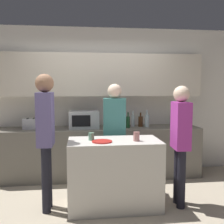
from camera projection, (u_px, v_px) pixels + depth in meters
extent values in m
plane|color=#BCAD93|center=(106.00, 213.00, 3.36)|extent=(14.00, 14.00, 0.00)
cube|color=silver|center=(97.00, 101.00, 4.95)|extent=(6.40, 0.08, 2.70)
cube|color=beige|center=(98.00, 75.00, 4.70)|extent=(3.74, 0.32, 0.75)
cube|color=#6B665B|center=(99.00, 152.00, 4.69)|extent=(3.60, 0.62, 0.89)
cube|color=beige|center=(114.00, 174.00, 3.51)|extent=(1.21, 0.63, 0.91)
cube|color=#B7BABC|center=(84.00, 119.00, 4.62)|extent=(0.52, 0.38, 0.30)
cube|color=black|center=(81.00, 121.00, 4.43)|extent=(0.31, 0.01, 0.19)
cube|color=silver|center=(31.00, 124.00, 4.52)|extent=(0.26, 0.16, 0.18)
cube|color=black|center=(28.00, 118.00, 4.51)|extent=(0.02, 0.11, 0.01)
cube|color=black|center=(34.00, 118.00, 4.52)|extent=(0.02, 0.11, 0.01)
cylinder|color=#333D4C|center=(182.00, 123.00, 4.84)|extent=(0.14, 0.14, 0.10)
cylinder|color=#38662D|center=(182.00, 116.00, 4.83)|extent=(0.01, 0.01, 0.18)
sphere|color=#3D7A38|center=(182.00, 108.00, 4.82)|extent=(0.13, 0.13, 0.13)
cylinder|color=silver|center=(120.00, 122.00, 4.79)|extent=(0.07, 0.07, 0.16)
cylinder|color=silver|center=(120.00, 116.00, 4.78)|extent=(0.02, 0.02, 0.06)
cylinder|color=#194723|center=(128.00, 122.00, 4.64)|extent=(0.07, 0.07, 0.20)
cylinder|color=#194723|center=(128.00, 114.00, 4.62)|extent=(0.02, 0.02, 0.08)
cylinder|color=silver|center=(133.00, 121.00, 4.81)|extent=(0.06, 0.06, 0.20)
cylinder|color=silver|center=(133.00, 113.00, 4.80)|extent=(0.02, 0.02, 0.08)
cylinder|color=#472814|center=(141.00, 121.00, 4.78)|extent=(0.08, 0.08, 0.19)
cylinder|color=#472814|center=(141.00, 114.00, 4.77)|extent=(0.03, 0.03, 0.07)
cylinder|color=silver|center=(147.00, 121.00, 4.73)|extent=(0.08, 0.08, 0.22)
cylinder|color=silver|center=(147.00, 112.00, 4.72)|extent=(0.03, 0.03, 0.09)
cylinder|color=red|center=(102.00, 141.00, 3.34)|extent=(0.26, 0.26, 0.01)
cylinder|color=#AC706C|center=(136.00, 136.00, 3.41)|extent=(0.08, 0.08, 0.12)
cylinder|color=#639979|center=(91.00, 136.00, 3.45)|extent=(0.08, 0.08, 0.10)
cylinder|color=black|center=(48.00, 176.00, 3.50)|extent=(0.11, 0.11, 0.86)
cylinder|color=black|center=(46.00, 180.00, 3.34)|extent=(0.11, 0.11, 0.86)
cube|color=slate|center=(45.00, 119.00, 3.35)|extent=(0.20, 0.34, 0.68)
sphere|color=#9E7051|center=(44.00, 83.00, 3.30)|extent=(0.23, 0.23, 0.23)
cylinder|color=black|center=(181.00, 179.00, 3.48)|extent=(0.11, 0.11, 0.79)
cylinder|color=black|center=(178.00, 175.00, 3.64)|extent=(0.11, 0.11, 0.79)
cube|color=#A83495|center=(181.00, 125.00, 3.49)|extent=(0.21, 0.35, 0.63)
sphere|color=beige|center=(182.00, 94.00, 3.45)|extent=(0.21, 0.21, 0.21)
cylinder|color=black|center=(120.00, 165.00, 4.09)|extent=(0.11, 0.11, 0.81)
cylinder|color=black|center=(109.00, 165.00, 4.09)|extent=(0.11, 0.11, 0.81)
cube|color=teal|center=(115.00, 119.00, 4.02)|extent=(0.36, 0.23, 0.64)
sphere|color=beige|center=(115.00, 91.00, 3.98)|extent=(0.22, 0.22, 0.22)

